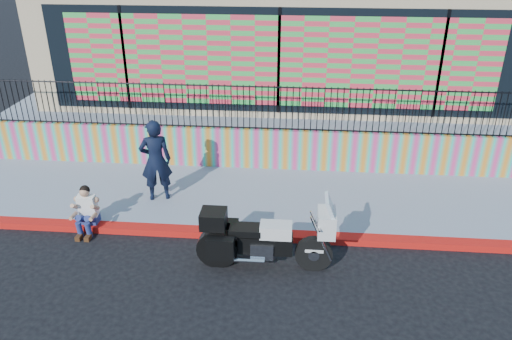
# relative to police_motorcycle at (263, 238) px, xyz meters

# --- Properties ---
(ground) EXTENTS (90.00, 90.00, 0.00)m
(ground) POSITION_rel_police_motorcycle_xyz_m (0.03, 1.01, -0.68)
(ground) COLOR black
(ground) RESTS_ON ground
(red_curb) EXTENTS (16.00, 0.30, 0.15)m
(red_curb) POSITION_rel_police_motorcycle_xyz_m (0.03, 1.01, -0.61)
(red_curb) COLOR #BB0D0E
(red_curb) RESTS_ON ground
(sidewalk) EXTENTS (16.00, 3.00, 0.15)m
(sidewalk) POSITION_rel_police_motorcycle_xyz_m (0.03, 2.66, -0.61)
(sidewalk) COLOR gray
(sidewalk) RESTS_ON ground
(mural_wall) EXTENTS (16.00, 0.20, 1.10)m
(mural_wall) POSITION_rel_police_motorcycle_xyz_m (0.03, 4.26, 0.02)
(mural_wall) COLOR #D9397D
(mural_wall) RESTS_ON sidewalk
(metal_fence) EXTENTS (15.80, 0.04, 1.20)m
(metal_fence) POSITION_rel_police_motorcycle_xyz_m (0.03, 4.26, 1.17)
(metal_fence) COLOR black
(metal_fence) RESTS_ON mural_wall
(elevated_platform) EXTENTS (16.00, 10.00, 1.25)m
(elevated_platform) POSITION_rel_police_motorcycle_xyz_m (0.03, 9.36, -0.06)
(elevated_platform) COLOR gray
(elevated_platform) RESTS_ON ground
(storefront_building) EXTENTS (14.00, 8.06, 4.00)m
(storefront_building) POSITION_rel_police_motorcycle_xyz_m (0.03, 9.14, 2.57)
(storefront_building) COLOR tan
(storefront_building) RESTS_ON elevated_platform
(police_motorcycle) EXTENTS (2.62, 0.87, 1.63)m
(police_motorcycle) POSITION_rel_police_motorcycle_xyz_m (0.00, 0.00, 0.00)
(police_motorcycle) COLOR black
(police_motorcycle) RESTS_ON ground
(police_officer) EXTENTS (0.84, 0.67, 2.00)m
(police_officer) POSITION_rel_police_motorcycle_xyz_m (-2.69, 2.31, 0.47)
(police_officer) COLOR black
(police_officer) RESTS_ON sidewalk
(seated_man) EXTENTS (0.54, 0.71, 1.06)m
(seated_man) POSITION_rel_police_motorcycle_xyz_m (-3.92, 0.90, -0.23)
(seated_man) COLOR navy
(seated_man) RESTS_ON ground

